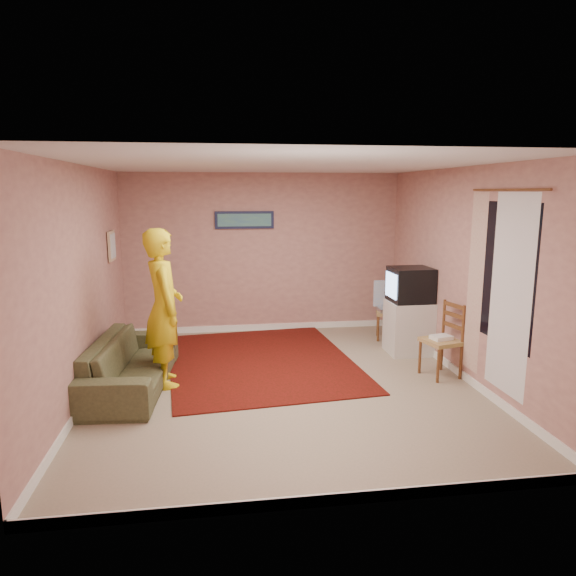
{
  "coord_description": "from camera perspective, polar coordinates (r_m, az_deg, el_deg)",
  "views": [
    {
      "loc": [
        -0.77,
        -5.86,
        2.3
      ],
      "look_at": [
        0.14,
        0.6,
        1.07
      ],
      "focal_mm": 32.0,
      "sensor_mm": 36.0,
      "label": 1
    }
  ],
  "objects": [
    {
      "name": "ground",
      "position": [
        6.35,
        -0.53,
        -10.59
      ],
      "size": [
        5.0,
        5.0,
        0.0
      ],
      "primitive_type": "plane",
      "color": "gray",
      "rests_on": "ground"
    },
    {
      "name": "wall_back",
      "position": [
        8.46,
        -2.78,
        3.87
      ],
      "size": [
        4.5,
        0.02,
        2.6
      ],
      "primitive_type": "cube",
      "color": "tan",
      "rests_on": "ground"
    },
    {
      "name": "wall_front",
      "position": [
        3.59,
        4.71,
        -5.56
      ],
      "size": [
        4.5,
        0.02,
        2.6
      ],
      "primitive_type": "cube",
      "color": "tan",
      "rests_on": "ground"
    },
    {
      "name": "wall_left",
      "position": [
        6.13,
        -21.9,
        0.49
      ],
      "size": [
        0.02,
        5.0,
        2.6
      ],
      "primitive_type": "cube",
      "color": "tan",
      "rests_on": "ground"
    },
    {
      "name": "wall_right",
      "position": [
        6.67,
        18.98,
        1.46
      ],
      "size": [
        0.02,
        5.0,
        2.6
      ],
      "primitive_type": "cube",
      "color": "tan",
      "rests_on": "ground"
    },
    {
      "name": "ceiling",
      "position": [
        5.92,
        -0.58,
        13.56
      ],
      "size": [
        4.5,
        5.0,
        0.02
      ],
      "primitive_type": "cube",
      "color": "silver",
      "rests_on": "wall_back"
    },
    {
      "name": "baseboard_back",
      "position": [
        8.69,
        -2.7,
        -4.36
      ],
      "size": [
        4.5,
        0.02,
        0.1
      ],
      "primitive_type": "cube",
      "color": "white",
      "rests_on": "ground"
    },
    {
      "name": "baseboard_front",
      "position": [
        4.13,
        4.39,
        -22.42
      ],
      "size": [
        4.5,
        0.02,
        0.1
      ],
      "primitive_type": "cube",
      "color": "white",
      "rests_on": "ground"
    },
    {
      "name": "baseboard_left",
      "position": [
        6.45,
        -21.03,
        -10.5
      ],
      "size": [
        0.02,
        5.0,
        0.1
      ],
      "primitive_type": "cube",
      "color": "white",
      "rests_on": "ground"
    },
    {
      "name": "baseboard_right",
      "position": [
        6.97,
        18.28,
        -8.74
      ],
      "size": [
        0.02,
        5.0,
        0.1
      ],
      "primitive_type": "cube",
      "color": "white",
      "rests_on": "ground"
    },
    {
      "name": "window",
      "position": [
        5.87,
        22.97,
        1.48
      ],
      "size": [
        0.01,
        1.1,
        1.5
      ],
      "primitive_type": "cube",
      "color": "black",
      "rests_on": "wall_right"
    },
    {
      "name": "curtain_sheer",
      "position": [
        5.77,
        23.47,
        -0.73
      ],
      "size": [
        0.01,
        0.75,
        2.1
      ],
      "primitive_type": "cube",
      "color": "silver",
      "rests_on": "wall_right"
    },
    {
      "name": "curtain_floral",
      "position": [
        6.36,
        20.09,
        0.5
      ],
      "size": [
        0.01,
        0.35,
        2.1
      ],
      "primitive_type": "cube",
      "color": "beige",
      "rests_on": "wall_right"
    },
    {
      "name": "curtain_rod",
      "position": [
        5.79,
        23.23,
        10.0
      ],
      "size": [
        0.02,
        1.4,
        0.02
      ],
      "primitive_type": "cylinder",
      "rotation": [
        1.57,
        0.0,
        0.0
      ],
      "color": "brown",
      "rests_on": "wall_right"
    },
    {
      "name": "picture_back",
      "position": [
        8.36,
        -4.86,
        7.54
      ],
      "size": [
        0.95,
        0.04,
        0.28
      ],
      "color": "#141837",
      "rests_on": "wall_back"
    },
    {
      "name": "picture_left",
      "position": [
        7.64,
        -18.98,
        4.45
      ],
      "size": [
        0.04,
        0.38,
        0.42
      ],
      "color": "#CEB38E",
      "rests_on": "wall_left"
    },
    {
      "name": "area_rug",
      "position": [
        7.13,
        -3.02,
        -8.11
      ],
      "size": [
        2.72,
        3.27,
        0.02
      ],
      "primitive_type": "cube",
      "rotation": [
        0.0,
        0.0,
        0.1
      ],
      "color": "black",
      "rests_on": "ground"
    },
    {
      "name": "tv_cabinet",
      "position": [
        7.6,
        13.26,
        -4.27
      ],
      "size": [
        0.6,
        0.54,
        0.76
      ],
      "primitive_type": "cube",
      "color": "silver",
      "rests_on": "ground"
    },
    {
      "name": "crt_tv",
      "position": [
        7.46,
        13.42,
        0.36
      ],
      "size": [
        0.59,
        0.52,
        0.49
      ],
      "rotation": [
        0.0,
        0.0,
        0.02
      ],
      "color": "black",
      "rests_on": "tv_cabinet"
    },
    {
      "name": "chair_a",
      "position": [
        8.21,
        11.21,
        -1.99
      ],
      "size": [
        0.48,
        0.47,
        0.47
      ],
      "rotation": [
        0.0,
        0.0,
        -0.29
      ],
      "color": "tan",
      "rests_on": "ground"
    },
    {
      "name": "dvd_player",
      "position": [
        8.22,
        11.19,
        -2.38
      ],
      "size": [
        0.35,
        0.26,
        0.06
      ],
      "primitive_type": "cube",
      "rotation": [
        0.0,
        0.0,
        -0.03
      ],
      "color": "#B6B5BB",
      "rests_on": "chair_a"
    },
    {
      "name": "blue_throw",
      "position": [
        8.35,
        10.82,
        -0.57
      ],
      "size": [
        0.4,
        0.05,
        0.42
      ],
      "primitive_type": "cube",
      "color": "#99C1FA",
      "rests_on": "chair_a"
    },
    {
      "name": "chair_b",
      "position": [
        6.7,
        16.7,
        -4.72
      ],
      "size": [
        0.5,
        0.51,
        0.51
      ],
      "rotation": [
        0.0,
        0.0,
        -1.33
      ],
      "color": "tan",
      "rests_on": "ground"
    },
    {
      "name": "game_console",
      "position": [
        6.72,
        16.67,
        -5.29
      ],
      "size": [
        0.28,
        0.23,
        0.05
      ],
      "primitive_type": "cube",
      "rotation": [
        0.0,
        0.0,
        0.24
      ],
      "color": "white",
      "rests_on": "chair_b"
    },
    {
      "name": "sofa",
      "position": [
        6.43,
        -17.01,
        -7.96
      ],
      "size": [
        0.95,
        2.1,
        0.6
      ],
      "primitive_type": "imported",
      "rotation": [
        0.0,
        0.0,
        1.5
      ],
      "color": "#4F5030",
      "rests_on": "ground"
    },
    {
      "name": "person",
      "position": [
        6.26,
        -13.63,
        -2.16
      ],
      "size": [
        0.61,
        0.78,
        1.89
      ],
      "primitive_type": "imported",
      "rotation": [
        0.0,
        0.0,
        1.82
      ],
      "color": "yellow",
      "rests_on": "ground"
    }
  ]
}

